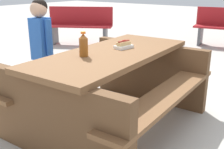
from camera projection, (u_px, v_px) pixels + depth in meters
ground_plane at (112, 123)px, 2.87m from camera, size 30.00×30.00×0.00m
picnic_table at (112, 82)px, 2.73m from camera, size 1.86×1.48×0.75m
soda_bottle at (84, 45)px, 2.45m from camera, size 0.08×0.08×0.22m
hotdog_tray at (123, 45)px, 2.77m from camera, size 0.20×0.14×0.08m
child_in_coat at (41, 39)px, 3.10m from camera, size 0.19×0.30×1.21m
park_bench_near at (80, 25)px, 6.48m from camera, size 1.10×1.50×0.85m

